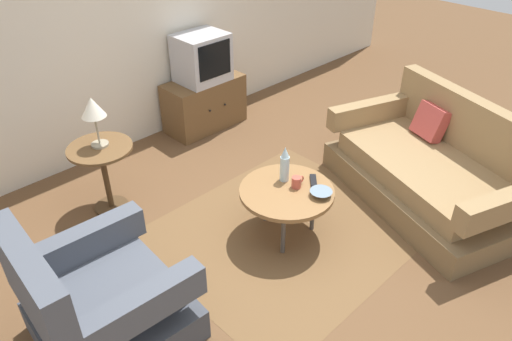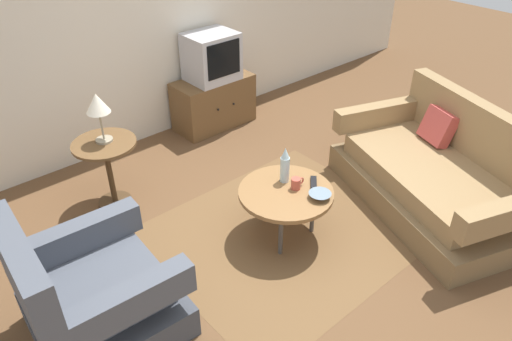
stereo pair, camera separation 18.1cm
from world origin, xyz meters
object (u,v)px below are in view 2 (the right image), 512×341
(tv_stand, at_px, (214,102))
(tv_remote_dark, at_px, (314,182))
(couch, at_px, (437,177))
(side_table, at_px, (107,160))
(mug, at_px, (296,183))
(coffee_table, at_px, (286,194))
(armchair, at_px, (93,298))
(table_lamp, at_px, (98,106))
(bowl, at_px, (320,195))
(vase, at_px, (285,165))
(television, at_px, (211,57))

(tv_stand, distance_m, tv_remote_dark, 2.07)
(couch, xyz_separation_m, side_table, (-2.15, 1.89, 0.17))
(tv_stand, xyz_separation_m, mug, (-0.65, -1.96, 0.21))
(couch, height_order, coffee_table, couch)
(side_table, bearing_deg, mug, -55.26)
(armchair, xyz_separation_m, couch, (2.89, -0.67, -0.03))
(table_lamp, bearing_deg, mug, -56.16)
(coffee_table, xyz_separation_m, mug, (0.08, -0.03, 0.08))
(table_lamp, relative_size, bowl, 2.46)
(armchair, distance_m, tv_stand, 2.96)
(vase, bearing_deg, mug, -91.40)
(vase, bearing_deg, armchair, -179.74)
(television, relative_size, bowl, 2.99)
(mug, height_order, bowl, mug)
(tv_remote_dark, bearing_deg, bowl, 13.44)
(coffee_table, xyz_separation_m, bowl, (0.13, -0.24, 0.06))
(tv_stand, height_order, television, television)
(couch, distance_m, mug, 1.34)
(tv_stand, distance_m, bowl, 2.26)
(table_lamp, xyz_separation_m, mug, (0.92, -1.37, -0.47))
(coffee_table, relative_size, vase, 2.45)
(bowl, height_order, tv_remote_dark, bowl)
(table_lamp, distance_m, bowl, 1.91)
(side_table, xyz_separation_m, vase, (0.94, -1.21, 0.14))
(television, relative_size, mug, 4.19)
(armchair, distance_m, television, 3.00)
(tv_stand, bearing_deg, couch, -77.36)
(coffee_table, relative_size, bowl, 4.29)
(side_table, height_order, tv_remote_dark, side_table)
(side_table, height_order, table_lamp, table_lamp)
(tv_stand, distance_m, table_lamp, 1.81)
(coffee_table, bearing_deg, tv_stand, 69.17)
(armchair, height_order, mug, armchair)
(armchair, xyz_separation_m, tv_stand, (2.33, 1.83, -0.03))
(coffee_table, bearing_deg, table_lamp, 121.92)
(armchair, height_order, television, television)
(vase, distance_m, mug, 0.17)
(coffee_table, xyz_separation_m, tv_remote_dark, (0.23, -0.07, 0.04))
(couch, xyz_separation_m, tv_stand, (-0.56, 2.50, -0.01))
(couch, relative_size, table_lamp, 4.70)
(bowl, bearing_deg, couch, -16.00)
(side_table, relative_size, television, 1.20)
(tv_remote_dark, bearing_deg, tv_stand, -147.82)
(tv_stand, relative_size, table_lamp, 2.09)
(vase, distance_m, bowl, 0.37)
(bowl, bearing_deg, armchair, 168.91)
(table_lamp, bearing_deg, side_table, -132.55)
(table_lamp, bearing_deg, television, 20.39)
(armchair, xyz_separation_m, vase, (1.68, 0.01, 0.28))
(side_table, xyz_separation_m, table_lamp, (0.02, 0.02, 0.50))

